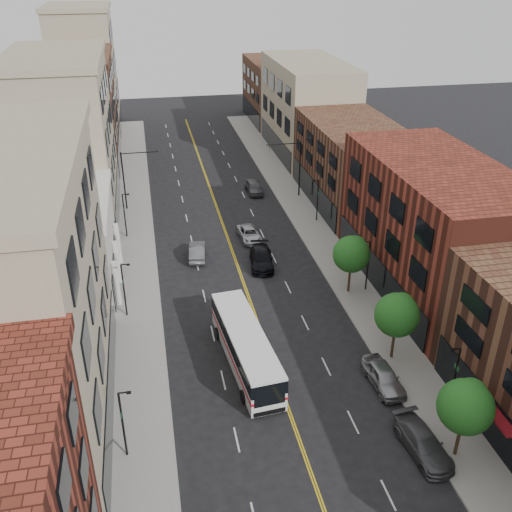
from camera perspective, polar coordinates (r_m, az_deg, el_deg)
sidewalk_left at (r=60.77m, az=-11.83°, el=-0.05°), size 4.00×110.00×0.15m
sidewalk_right at (r=63.38m, az=6.48°, el=1.62°), size 4.00×110.00×0.15m
bldg_l_tanoffice at (r=38.22m, az=-23.17°, el=-4.43°), size 10.00×22.00×18.00m
bldg_l_white at (r=56.12m, az=-19.29°, el=0.94°), size 10.00×14.00×8.00m
bldg_l_far_a at (r=70.14m, az=-18.51°, el=10.82°), size 10.00×20.00×18.00m
bldg_l_far_b at (r=89.75m, az=-17.20°, el=13.57°), size 10.00×20.00×15.00m
bldg_l_far_c at (r=106.83m, az=-16.71°, el=17.18°), size 10.00×16.00×20.00m
bldg_r_mid at (r=54.39m, az=17.33°, el=2.74°), size 10.00×22.00×12.00m
bldg_r_far_a at (r=72.44m, az=9.70°, el=9.05°), size 10.00×20.00×10.00m
bldg_r_far_b at (r=91.02m, az=5.16°, el=14.53°), size 10.00×22.00×14.00m
bldg_r_far_c at (r=110.21m, az=2.16°, el=16.18°), size 10.00×18.00×11.00m
tree_r_1 at (r=37.51m, az=20.29°, el=-13.77°), size 3.40×3.40×5.59m
tree_r_2 at (r=44.35m, az=13.99°, el=-5.59°), size 3.40×3.40×5.59m
tree_r_3 at (r=52.22m, az=9.60°, el=0.31°), size 3.40×3.40×5.59m
lamp_l_1 at (r=36.90m, az=-13.15°, el=-15.75°), size 0.81×0.55×5.05m
lamp_l_2 at (r=49.79m, az=-13.05°, el=-3.05°), size 0.81×0.55×5.05m
lamp_l_3 at (r=64.10m, az=-12.99°, el=4.22°), size 0.81×0.55×5.05m
lamp_r_1 at (r=41.44m, az=19.24°, el=-11.13°), size 0.81×0.55×5.05m
lamp_r_2 at (r=53.24m, az=11.10°, el=-0.68°), size 0.81×0.55×5.05m
lamp_r_3 at (r=66.81m, az=6.14°, el=5.79°), size 0.81×0.55×5.05m
signal_mast_left at (r=70.92m, az=-12.56°, el=8.06°), size 4.49×0.18×7.20m
signal_mast_right at (r=73.23m, az=3.86°, el=9.30°), size 4.49×0.18×7.20m
city_bus at (r=43.72m, az=-1.03°, el=-8.94°), size 3.70×12.12×3.07m
car_parked_mid at (r=39.28m, az=16.38°, el=-17.52°), size 2.53×5.27×1.48m
car_parked_far at (r=43.44m, az=12.62°, el=-11.68°), size 2.16×4.80×1.60m
car_lane_behind at (r=59.39m, az=-5.91°, el=0.49°), size 2.13×4.77×1.52m
car_lane_a at (r=57.61m, az=0.54°, el=-0.23°), size 2.91×5.73×1.59m
car_lane_b at (r=63.03m, az=-0.68°, el=2.23°), size 2.44×4.76×1.29m
car_lane_c at (r=75.78m, az=-0.23°, el=6.92°), size 1.97×4.70×1.59m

